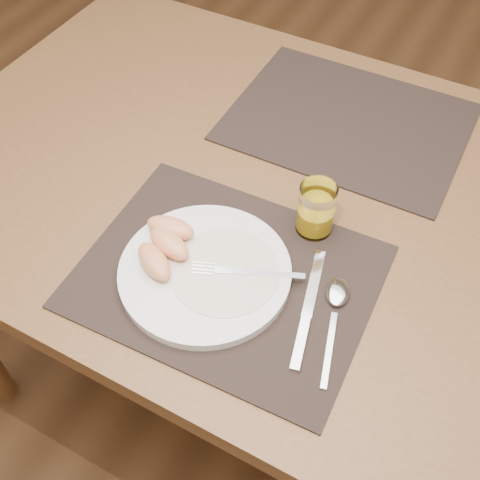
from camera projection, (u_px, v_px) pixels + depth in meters
name	position (u px, v px, depth m)	size (l,w,h in m)	color
ground	(272.00, 381.00, 1.65)	(5.00, 5.00, 0.00)	#56361D
table	(287.00, 221.00, 1.13)	(1.40, 0.90, 0.75)	brown
placemat_near	(227.00, 276.00, 0.94)	(0.45, 0.35, 0.00)	black
placemat_far	(347.00, 122.00, 1.18)	(0.45, 0.35, 0.00)	black
plate	(205.00, 272.00, 0.94)	(0.27, 0.27, 0.02)	white
plate_dressing	(225.00, 271.00, 0.93)	(0.17, 0.17, 0.00)	white
fork	(238.00, 271.00, 0.93)	(0.17, 0.08, 0.00)	silver
knife	(306.00, 317.00, 0.89)	(0.07, 0.22, 0.01)	silver
spoon	(337.00, 300.00, 0.91)	(0.07, 0.19, 0.01)	silver
juice_glass	(316.00, 211.00, 0.97)	(0.06, 0.06, 0.09)	white
grapefruit_wedges	(165.00, 244.00, 0.94)	(0.10, 0.13, 0.03)	#EA935F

